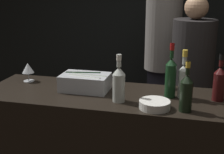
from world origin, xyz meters
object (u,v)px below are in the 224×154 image
ice_bin_with_bottles (85,81)px  white_wine_bottle (119,83)px  champagne_bottle (186,92)px  person_blond_tee (191,77)px  wine_glass (28,69)px  red_wine_bottle_burgundy (171,76)px  rose_wine_bottle (183,78)px  candle_votive (171,86)px  red_wine_bottle_black_foil (219,82)px  bowl_white (155,104)px  person_in_hoodie (162,53)px

ice_bin_with_bottles → white_wine_bottle: white_wine_bottle is taller
champagne_bottle → person_blond_tee: (0.04, 1.05, -0.21)m
white_wine_bottle → wine_glass: bearing=161.5°
wine_glass → white_wine_bottle: white_wine_bottle is taller
red_wine_bottle_burgundy → rose_wine_bottle: (0.09, 0.01, -0.01)m
candle_votive → white_wine_bottle: white_wine_bottle is taller
red_wine_bottle_black_foil → red_wine_bottle_burgundy: red_wine_bottle_burgundy is taller
red_wine_bottle_black_foil → champagne_bottle: 0.33m
champagne_bottle → white_wine_bottle: bearing=171.5°
bowl_white → champagne_bottle: bearing=0.7°
bowl_white → red_wine_bottle_burgundy: bearing=71.6°
red_wine_bottle_burgundy → person_blond_tee: 0.86m
ice_bin_with_bottles → rose_wine_bottle: 0.71m
ice_bin_with_bottles → candle_votive: size_ratio=5.36×
red_wine_bottle_black_foil → champagne_bottle: size_ratio=1.02×
ice_bin_with_bottles → bowl_white: ice_bin_with_bottles is taller
ice_bin_with_bottles → rose_wine_bottle: (0.70, 0.01, 0.07)m
bowl_white → red_wine_bottle_burgundy: (0.08, 0.23, 0.12)m
wine_glass → candle_votive: wine_glass is taller
candle_votive → rose_wine_bottle: rose_wine_bottle is taller
champagne_bottle → person_in_hoodie: size_ratio=0.17×
white_wine_bottle → champagne_bottle: size_ratio=1.02×
champagne_bottle → person_in_hoodie: (-0.28, 1.54, -0.10)m
person_blond_tee → ice_bin_with_bottles: bearing=-141.0°
wine_glass → champagne_bottle: (1.25, -0.34, 0.02)m
ice_bin_with_bottles → bowl_white: (0.54, -0.24, -0.04)m
wine_glass → rose_wine_bottle: 1.23m
white_wine_bottle → rose_wine_bottle: 0.45m
bowl_white → champagne_bottle: champagne_bottle is taller
person_in_hoodie → rose_wine_bottle: bearing=-129.7°
ice_bin_with_bottles → person_blond_tee: (0.77, 0.81, -0.15)m
ice_bin_with_bottles → red_wine_bottle_black_foil: red_wine_bottle_black_foil is taller
wine_glass → red_wine_bottle_black_foil: bearing=-3.5°
wine_glass → rose_wine_bottle: rose_wine_bottle is taller
red_wine_bottle_burgundy → champagne_bottle: 0.26m
bowl_white → person_in_hoodie: person_in_hoodie is taller
wine_glass → bowl_white: bearing=-17.7°
person_blond_tee → red_wine_bottle_burgundy: bearing=-108.1°
person_blond_tee → champagne_bottle: bearing=-99.9°
wine_glass → champagne_bottle: size_ratio=0.48×
white_wine_bottle → rose_wine_bottle: bearing=23.4°
rose_wine_bottle → ice_bin_with_bottles: bearing=-179.4°
wine_glass → red_wine_bottle_burgundy: red_wine_bottle_burgundy is taller
bowl_white → red_wine_bottle_black_foil: 0.48m
bowl_white → person_in_hoodie: 1.54m
rose_wine_bottle → person_in_hoodie: (-0.26, 1.29, -0.11)m
wine_glass → candle_votive: size_ratio=2.30×
candle_votive → ice_bin_with_bottles: bearing=-163.8°
candle_votive → rose_wine_bottle: bearing=-63.2°
red_wine_bottle_black_foil → white_wine_bottle: (-0.65, -0.18, 0.00)m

